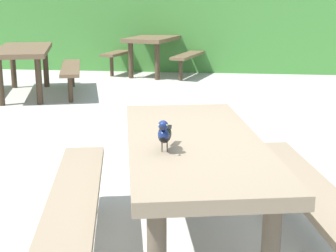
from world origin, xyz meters
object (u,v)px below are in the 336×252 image
(bird_grackle, at_px, (164,133))
(picnic_table_mid_right, at_px, (24,60))
(picnic_table_foreground, at_px, (194,168))
(picnic_table_mid_left, at_px, (158,45))

(bird_grackle, height_order, picnic_table_mid_right, bird_grackle)
(bird_grackle, relative_size, picnic_table_mid_right, 0.14)
(picnic_table_foreground, height_order, picnic_table_mid_left, same)
(picnic_table_mid_left, relative_size, picnic_table_mid_right, 0.98)
(picnic_table_foreground, bearing_deg, bird_grackle, -116.54)
(picnic_table_foreground, distance_m, picnic_table_mid_left, 7.16)
(bird_grackle, relative_size, picnic_table_mid_left, 0.14)
(picnic_table_mid_left, distance_m, picnic_table_mid_right, 2.99)
(picnic_table_foreground, xyz_separation_m, picnic_table_mid_left, (-1.17, 7.07, 0.00))
(picnic_table_foreground, height_order, picnic_table_mid_right, same)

